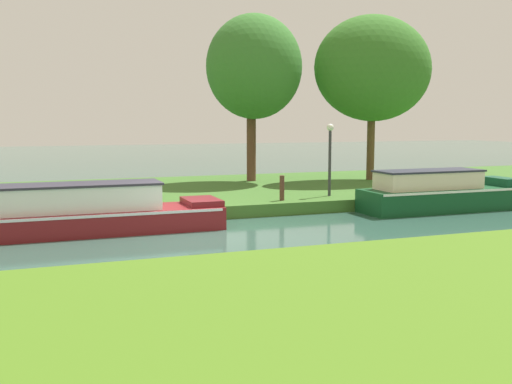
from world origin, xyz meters
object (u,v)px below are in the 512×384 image
(willow_tree_centre, at_px, (254,67))
(mooring_post_far, at_px, (396,182))
(lamp_post, at_px, (330,150))
(willow_tree_right, at_px, (374,69))
(mooring_post_near, at_px, (282,188))
(maroon_barge, at_px, (22,216))
(forest_narrowboat, at_px, (439,193))

(willow_tree_centre, distance_m, mooring_post_far, 8.00)
(lamp_post, distance_m, mooring_post_far, 2.66)
(willow_tree_right, xyz_separation_m, mooring_post_near, (-6.33, -4.89, -4.38))
(maroon_barge, distance_m, mooring_post_near, 7.96)
(forest_narrowboat, xyz_separation_m, willow_tree_centre, (-3.76, 7.43, 4.59))
(mooring_post_near, height_order, mooring_post_far, mooring_post_far)
(mooring_post_near, bearing_deg, willow_tree_centre, 78.03)
(mooring_post_far, bearing_deg, maroon_barge, -173.17)
(willow_tree_centre, height_order, mooring_post_near, willow_tree_centre)
(maroon_barge, height_order, mooring_post_near, maroon_barge)
(forest_narrowboat, relative_size, willow_tree_right, 0.79)
(maroon_barge, xyz_separation_m, mooring_post_near, (7.82, 1.46, 0.26))
(forest_narrowboat, bearing_deg, maroon_barge, 180.00)
(forest_narrowboat, relative_size, willow_tree_centre, 0.80)
(lamp_post, height_order, mooring_post_far, lamp_post)
(willow_tree_right, height_order, mooring_post_far, willow_tree_right)
(maroon_barge, bearing_deg, willow_tree_centre, 39.26)
(maroon_barge, relative_size, lamp_post, 4.35)
(maroon_barge, relative_size, willow_tree_centre, 1.54)
(maroon_barge, xyz_separation_m, forest_narrowboat, (12.84, -0.00, 0.04))
(forest_narrowboat, relative_size, mooring_post_far, 6.39)
(maroon_barge, bearing_deg, willow_tree_right, 24.15)
(willow_tree_right, relative_size, mooring_post_near, 8.68)
(mooring_post_far, bearing_deg, forest_narrowboat, -64.77)
(willow_tree_centre, xyz_separation_m, lamp_post, (0.73, -5.45, -3.19))
(willow_tree_centre, bearing_deg, mooring_post_near, -101.97)
(forest_narrowboat, xyz_separation_m, mooring_post_far, (-0.69, 1.46, 0.25))
(willow_tree_right, bearing_deg, willow_tree_centre, 167.98)
(willow_tree_centre, height_order, lamp_post, willow_tree_centre)
(maroon_barge, xyz_separation_m, mooring_post_far, (12.16, 1.46, 0.28))
(forest_narrowboat, xyz_separation_m, mooring_post_near, (-5.02, 1.46, 0.22))
(willow_tree_centre, distance_m, lamp_post, 6.36)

